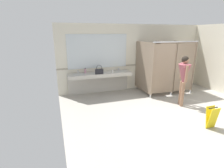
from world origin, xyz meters
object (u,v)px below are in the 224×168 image
at_px(person_standing, 184,75).
at_px(soap_dispenser, 85,71).
at_px(paper_cup, 112,71).
at_px(handbag, 99,71).
at_px(wet_floor_sign, 212,117).

height_order(person_standing, soap_dispenser, person_standing).
distance_m(person_standing, paper_cup, 2.63).
xyz_separation_m(person_standing, soap_dispenser, (-2.86, 2.14, -0.11)).
relative_size(handbag, wet_floor_sign, 0.58).
relative_size(soap_dispenser, wet_floor_sign, 0.34).
bearing_deg(soap_dispenser, person_standing, -36.80).
relative_size(handbag, soap_dispenser, 1.72).
relative_size(soap_dispenser, paper_cup, 2.20).
height_order(handbag, wet_floor_sign, handbag).
distance_m(person_standing, handbag, 3.00).
relative_size(person_standing, wet_floor_sign, 2.91).
distance_m(person_standing, wet_floor_sign, 1.70).
xyz_separation_m(person_standing, handbag, (-2.38, 1.82, -0.08)).
bearing_deg(person_standing, handbag, 142.57).
relative_size(person_standing, handbag, 4.98).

